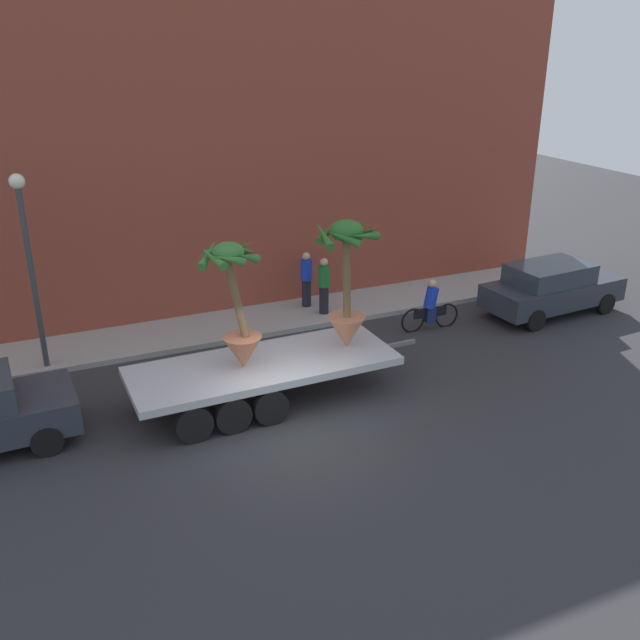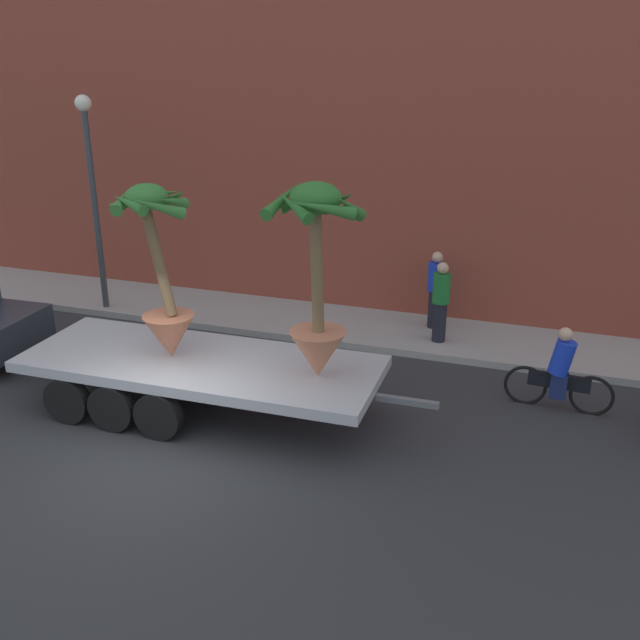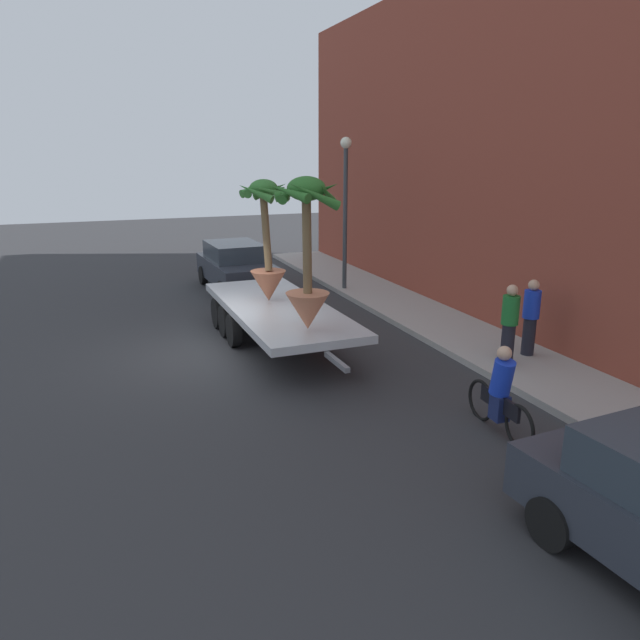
% 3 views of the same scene
% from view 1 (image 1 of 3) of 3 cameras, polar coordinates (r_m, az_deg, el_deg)
% --- Properties ---
extents(ground_plane, '(60.00, 60.00, 0.00)m').
position_cam_1_polar(ground_plane, '(15.13, -2.18, -9.19)').
color(ground_plane, '#2D2D30').
extents(sidewalk, '(24.00, 2.20, 0.15)m').
position_cam_1_polar(sidewalk, '(20.29, -8.65, -0.66)').
color(sidewalk, '#A39E99').
rests_on(sidewalk, ground).
extents(building_facade, '(24.00, 1.20, 9.28)m').
position_cam_1_polar(building_facade, '(20.63, -10.72, 12.83)').
color(building_facade, brown).
rests_on(building_facade, ground).
extents(flatbed_trailer, '(7.12, 2.38, 0.98)m').
position_cam_1_polar(flatbed_trailer, '(16.00, -5.51, -4.31)').
color(flatbed_trailer, '#B7BABF').
rests_on(flatbed_trailer, ground).
extents(potted_palm_rear, '(1.42, 1.48, 3.09)m').
position_cam_1_polar(potted_palm_rear, '(16.15, 2.17, 2.64)').
color(potted_palm_rear, '#C17251').
rests_on(potted_palm_rear, flatbed_trailer).
extents(potted_palm_middle, '(1.42, 1.41, 2.93)m').
position_cam_1_polar(potted_palm_middle, '(15.21, -6.79, 0.78)').
color(potted_palm_middle, '#B26647').
rests_on(potted_palm_middle, flatbed_trailer).
extents(cyclist, '(1.84, 0.36, 1.54)m').
position_cam_1_polar(cyclist, '(20.20, 9.01, 1.02)').
color(cyclist, black).
rests_on(cyclist, ground).
extents(parked_car, '(4.48, 2.05, 1.58)m').
position_cam_1_polar(parked_car, '(22.19, 18.38, 2.53)').
color(parked_car, '#2D333D').
rests_on(parked_car, ground).
extents(pedestrian_near_gate, '(0.36, 0.36, 1.71)m').
position_cam_1_polar(pedestrian_near_gate, '(20.64, 0.32, 2.89)').
color(pedestrian_near_gate, black).
rests_on(pedestrian_near_gate, sidewalk).
extents(pedestrian_far_left, '(0.36, 0.36, 1.71)m').
position_cam_1_polar(pedestrian_far_left, '(21.21, -1.12, 3.42)').
color(pedestrian_far_left, black).
rests_on(pedestrian_far_left, sidewalk).
extents(street_lamp, '(0.36, 0.36, 4.83)m').
position_cam_1_polar(street_lamp, '(17.93, -22.75, 5.45)').
color(street_lamp, '#383D42').
rests_on(street_lamp, sidewalk).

